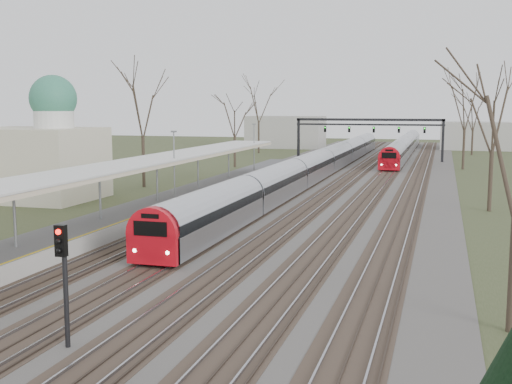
# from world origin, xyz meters

# --- Properties ---
(track_bed) EXTENTS (24.00, 160.00, 0.22)m
(track_bed) POSITION_xyz_m (0.26, 55.00, 0.06)
(track_bed) COLOR #474442
(track_bed) RESTS_ON ground
(platform) EXTENTS (3.50, 69.00, 1.00)m
(platform) POSITION_xyz_m (-9.05, 37.50, 0.50)
(platform) COLOR #9E9B93
(platform) RESTS_ON ground
(canopy) EXTENTS (4.10, 50.00, 3.11)m
(canopy) POSITION_xyz_m (-9.05, 32.99, 3.93)
(canopy) COLOR slate
(canopy) RESTS_ON platform
(dome_building) EXTENTS (10.00, 8.00, 10.30)m
(dome_building) POSITION_xyz_m (-21.71, 38.00, 3.72)
(dome_building) COLOR beige
(dome_building) RESTS_ON ground
(signal_gantry) EXTENTS (21.00, 0.59, 6.08)m
(signal_gantry) POSITION_xyz_m (0.29, 84.99, 4.91)
(signal_gantry) COLOR black
(signal_gantry) RESTS_ON ground
(tree_west_far) EXTENTS (5.50, 5.50, 11.33)m
(tree_west_far) POSITION_xyz_m (-17.00, 48.00, 8.02)
(tree_west_far) COLOR #2D231C
(tree_west_far) RESTS_ON ground
(tree_east_far) EXTENTS (5.00, 5.00, 10.30)m
(tree_east_far) POSITION_xyz_m (14.00, 42.00, 7.29)
(tree_east_far) COLOR #2D231C
(tree_east_far) RESTS_ON ground
(train_near) EXTENTS (2.62, 90.21, 3.05)m
(train_near) POSITION_xyz_m (-2.50, 64.09, 1.48)
(train_near) COLOR #A8AAB2
(train_near) RESTS_ON ground
(train_far) EXTENTS (2.62, 60.21, 3.05)m
(train_far) POSITION_xyz_m (4.50, 98.70, 1.48)
(train_far) COLOR #A8AAB2
(train_far) RESTS_ON ground
(signal_post) EXTENTS (0.35, 0.45, 4.10)m
(signal_post) POSITION_xyz_m (-0.75, 9.32, 2.72)
(signal_post) COLOR black
(signal_post) RESTS_ON ground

